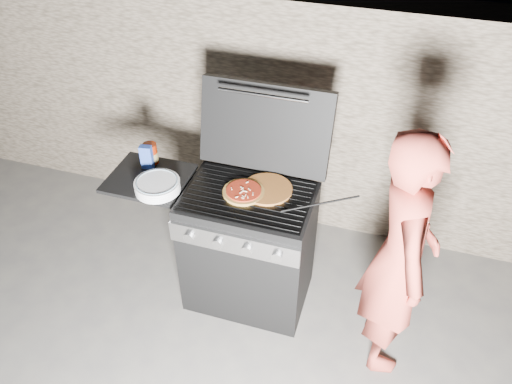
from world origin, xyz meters
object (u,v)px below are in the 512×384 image
(gas_grill, at_px, (214,240))
(person, at_px, (400,258))
(sauce_jar, at_px, (150,153))
(pizza_topped, at_px, (244,191))

(gas_grill, relative_size, person, 0.82)
(sauce_jar, bearing_deg, pizza_topped, -11.16)
(sauce_jar, bearing_deg, person, -10.49)
(sauce_jar, xyz_separation_m, person, (1.65, -0.31, -0.16))
(pizza_topped, height_order, sauce_jar, sauce_jar)
(gas_grill, xyz_separation_m, pizza_topped, (0.22, 0.01, 0.47))
(gas_grill, distance_m, sauce_jar, 0.72)
(sauce_jar, height_order, person, person)
(person, bearing_deg, pizza_topped, 66.94)
(pizza_topped, distance_m, person, 0.99)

